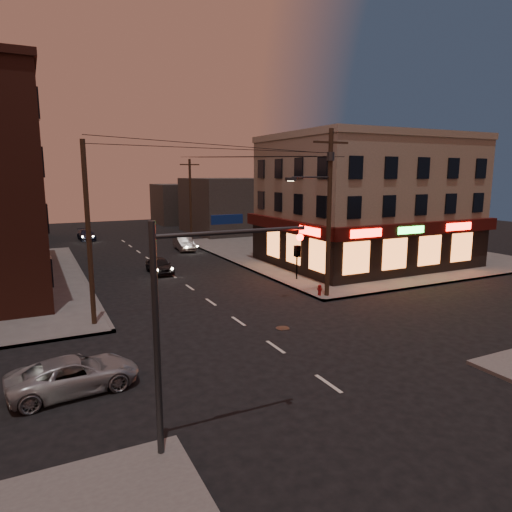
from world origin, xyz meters
TOP-DOWN VIEW (x-y plane):
  - ground at (0.00, 0.00)m, footprint 120.00×120.00m
  - sidewalk_ne at (18.00, 19.00)m, footprint 24.00×28.00m
  - pizza_building at (15.93, 13.43)m, footprint 15.85×12.85m
  - bg_building_ne_a at (14.00, 38.00)m, footprint 10.00×12.00m
  - bg_building_ne_b at (12.00, 52.00)m, footprint 8.00×8.00m
  - utility_pole_main at (6.68, 5.80)m, footprint 4.20×0.44m
  - utility_pole_far at (6.80, 32.00)m, footprint 0.26×0.26m
  - utility_pole_west at (-6.80, 6.50)m, footprint 0.24×0.24m
  - traffic_signal at (-5.57, -5.60)m, footprint 4.49×0.32m
  - suv_cross at (-8.31, -0.48)m, footprint 4.58×2.47m
  - sedan_near at (-0.66, 17.29)m, footprint 1.62×3.70m
  - sedan_mid at (4.33, 26.92)m, footprint 1.75×4.29m
  - sedan_far at (-3.61, 38.88)m, footprint 1.83×4.21m
  - fire_hydrant at (6.40, 6.00)m, footprint 0.30×0.30m

SIDE VIEW (x-z plane):
  - ground at x=0.00m, z-range 0.00..0.00m
  - sidewalk_ne at x=18.00m, z-range 0.00..0.15m
  - fire_hydrant at x=6.40m, z-range 0.18..0.86m
  - sedan_far at x=-3.61m, z-range 0.00..1.21m
  - suv_cross at x=-8.31m, z-range 0.00..1.22m
  - sedan_near at x=-0.66m, z-range 0.00..1.24m
  - sedan_mid at x=4.33m, z-range 0.00..1.38m
  - bg_building_ne_b at x=12.00m, z-range 0.00..6.00m
  - bg_building_ne_a at x=14.00m, z-range 0.00..7.00m
  - traffic_signal at x=-5.57m, z-range 0.92..7.39m
  - utility_pole_far at x=6.80m, z-range 0.15..9.15m
  - utility_pole_west at x=-6.80m, z-range 0.15..9.15m
  - pizza_building at x=15.93m, z-range 0.10..10.60m
  - utility_pole_main at x=6.68m, z-range 0.76..10.76m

